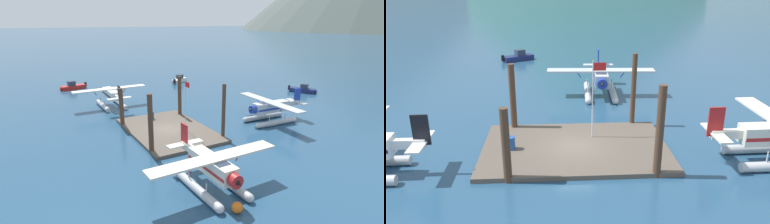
# 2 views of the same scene
# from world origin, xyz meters

# --- Properties ---
(ground_plane) EXTENTS (1200.00, 1200.00, 0.00)m
(ground_plane) POSITION_xyz_m (0.00, 0.00, 0.00)
(ground_plane) COLOR navy
(dock_platform) EXTENTS (12.68, 8.27, 0.30)m
(dock_platform) POSITION_xyz_m (0.00, 0.00, 0.15)
(dock_platform) COLOR brown
(dock_platform) RESTS_ON ground
(piling_near_left) EXTENTS (0.49, 0.49, 4.59)m
(piling_near_left) POSITION_xyz_m (-4.16, -3.99, 2.30)
(piling_near_left) COLOR #4C3323
(piling_near_left) RESTS_ON ground
(piling_near_right) EXTENTS (0.48, 0.48, 5.73)m
(piling_near_right) POSITION_xyz_m (4.67, -3.94, 2.86)
(piling_near_right) COLOR #4C3323
(piling_near_right) RESTS_ON ground
(piling_far_left) EXTENTS (0.47, 0.47, 5.26)m
(piling_far_left) POSITION_xyz_m (-4.51, 3.78, 2.63)
(piling_far_left) COLOR #4C3323
(piling_far_left) RESTS_ON ground
(piling_far_right) EXTENTS (0.39, 0.39, 5.85)m
(piling_far_right) POSITION_xyz_m (4.76, 4.13, 2.93)
(piling_far_right) COLOR #4C3323
(piling_far_right) RESTS_ON ground
(flagpole) EXTENTS (0.95, 0.10, 5.66)m
(flagpole) POSITION_xyz_m (1.44, 1.48, 3.85)
(flagpole) COLOR silver
(flagpole) RESTS_ON dock_platform
(fuel_drum) EXTENTS (0.62, 0.62, 0.88)m
(fuel_drum) POSITION_xyz_m (-4.37, -0.21, 0.74)
(fuel_drum) COLOR #1E4C99
(fuel_drum) RESTS_ON dock_platform
(mooring_buoy) EXTENTS (0.75, 0.75, 0.75)m
(mooring_buoy) POSITION_xyz_m (16.05, -2.66, 0.38)
(mooring_buoy) COLOR orange
(mooring_buoy) RESTS_ON ground
(seaplane_cream_stbd_aft) EXTENTS (7.98, 10.42, 3.84)m
(seaplane_cream_stbd_aft) POSITION_xyz_m (12.76, -2.47, 1.58)
(seaplane_cream_stbd_aft) COLOR #B7BABF
(seaplane_cream_stbd_aft) RESTS_ON ground
(seaplane_silver_bow_right) EXTENTS (10.46, 7.98, 3.84)m
(seaplane_silver_bow_right) POSITION_xyz_m (3.17, 12.26, 1.58)
(seaplane_silver_bow_right) COLOR #B7BABF
(seaplane_silver_bow_right) RESTS_ON ground
(seaplane_white_port_aft) EXTENTS (7.98, 10.41, 3.84)m
(seaplane_white_port_aft) POSITION_xyz_m (-13.40, -2.76, 1.58)
(seaplane_white_port_aft) COLOR #B7BABF
(seaplane_white_port_aft) RESTS_ON ground
(boat_navy_open_north) EXTENTS (4.40, 3.39, 1.50)m
(boat_navy_open_north) POSITION_xyz_m (-6.22, 28.84, 0.49)
(boat_navy_open_north) COLOR navy
(boat_navy_open_north) RESTS_ON ground
(boat_red_open_sw) EXTENTS (2.32, 4.83, 1.50)m
(boat_red_open_sw) POSITION_xyz_m (-28.70, -5.70, 0.49)
(boat_red_open_sw) COLOR #B2231E
(boat_red_open_sw) RESTS_ON ground
(boat_white_open_west) EXTENTS (3.80, 4.21, 1.50)m
(boat_white_open_west) POSITION_xyz_m (-25.22, 14.40, 0.49)
(boat_white_open_west) COLOR silver
(boat_white_open_west) RESTS_ON ground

